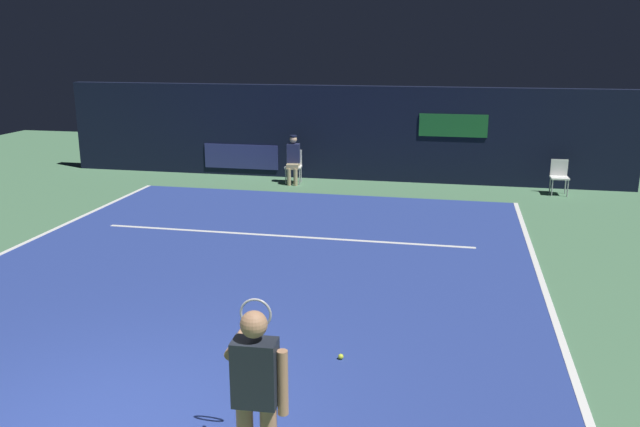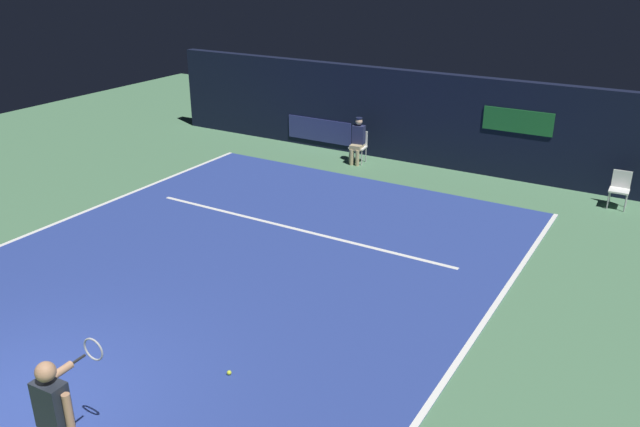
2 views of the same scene
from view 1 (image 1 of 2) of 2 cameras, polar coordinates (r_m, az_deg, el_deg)
ground_plane at (r=11.11m, az=-6.01°, el=-5.05°), size 30.61×30.61×0.00m
court_surface at (r=11.11m, az=-6.01°, el=-5.02°), size 9.61×11.72×0.01m
line_sideline_left at (r=10.72m, az=19.16°, el=-6.51°), size 0.10×11.72×0.01m
line_sideline_right at (r=13.31m, az=-25.93°, el=-3.07°), size 0.10×11.72×0.01m
line_service at (r=12.97m, az=-3.25°, el=-1.99°), size 7.50×0.10×0.01m
back_wall at (r=18.32m, az=1.48°, el=7.09°), size 15.90×0.33×2.60m
tennis_player at (r=5.51m, az=-5.60°, el=-15.51°), size 0.65×0.93×1.73m
line_judge_on_chair at (r=17.70m, az=-2.36°, el=4.81°), size 0.48×0.56×1.32m
courtside_chair_near at (r=17.54m, az=20.25°, el=3.19°), size 0.45×0.43×0.88m
tennis_ball at (r=8.12m, az=1.83°, el=-12.43°), size 0.07×0.07×0.07m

